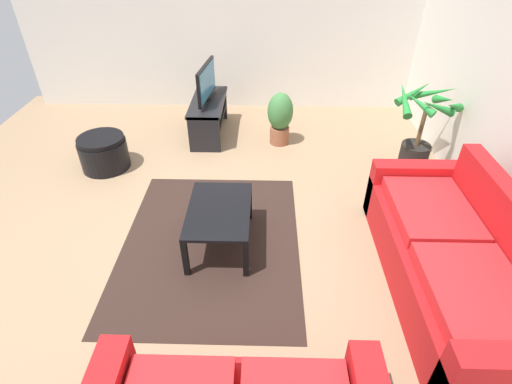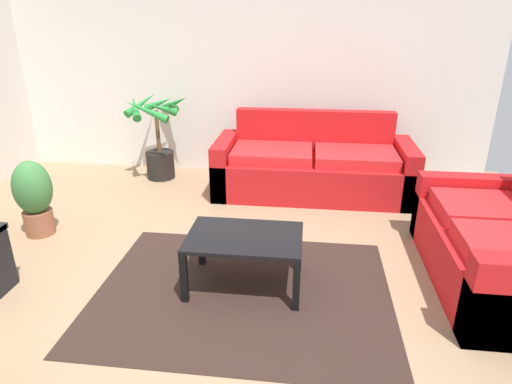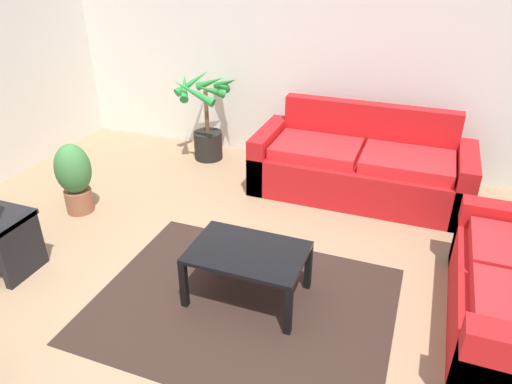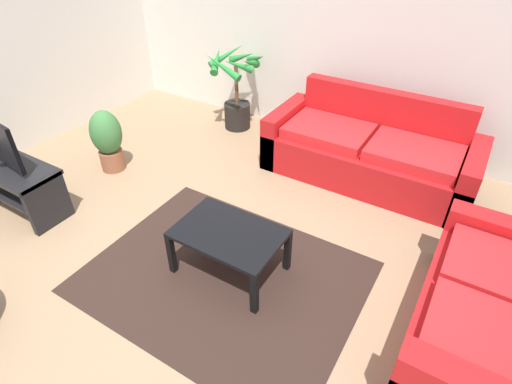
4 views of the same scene
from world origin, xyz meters
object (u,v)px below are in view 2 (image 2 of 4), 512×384
couch_loveseat (501,248)px  potted_palm (158,140)px  coffee_table (245,243)px  couch_main (313,168)px  potted_plant_small (34,195)px

couch_loveseat → potted_palm: size_ratio=1.54×
coffee_table → potted_palm: size_ratio=0.80×
couch_main → couch_loveseat: bearing=-50.1°
potted_palm → potted_plant_small: potted_palm is taller
potted_plant_small → potted_palm: bearing=68.4°
coffee_table → potted_palm: potted_palm is taller
coffee_table → potted_palm: (-1.41, 2.25, 0.13)m
couch_main → couch_loveseat: (1.43, -1.70, -0.00)m
coffee_table → potted_plant_small: (-2.06, 0.61, 0.03)m
couch_main → coffee_table: 2.04m
couch_loveseat → potted_palm: potted_palm is taller
couch_loveseat → couch_main: bearing=129.9°
couch_loveseat → coffee_table: size_ratio=1.92×
couch_loveseat → potted_plant_small: (-3.99, 0.34, 0.09)m
potted_palm → couch_main: bearing=-7.9°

